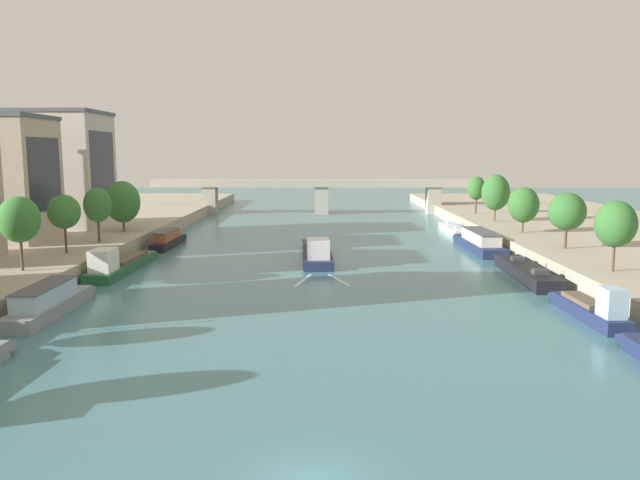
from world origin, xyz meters
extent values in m
cube|color=#1E284C|center=(-0.45, 51.44, 0.49)|extent=(4.04, 17.89, 0.98)
cube|color=#1E284C|center=(-0.82, 60.67, 0.59)|extent=(3.21, 1.34, 0.85)
cube|color=#1E284C|center=(-0.45, 51.44, 1.01)|extent=(4.10, 17.90, 0.06)
cube|color=white|center=(-0.21, 45.40, 2.11)|extent=(2.64, 3.65, 2.13)
cube|color=black|center=(-0.28, 47.18, 2.43)|extent=(2.00, 0.11, 0.60)
cube|color=brown|center=(-0.52, 53.21, 1.22)|extent=(2.96, 9.34, 0.36)
cylinder|color=#232328|center=(0.26, 46.13, 1.59)|extent=(0.07, 0.07, 1.10)
cube|color=silver|center=(1.93, 38.32, 0.01)|extent=(2.23, 5.81, 0.03)
cube|color=silver|center=(-1.67, 38.18, 0.01)|extent=(1.77, 5.91, 0.03)
cube|color=gray|center=(-21.50, 25.15, 0.51)|extent=(2.61, 11.84, 1.01)
cube|color=gray|center=(-21.54, 31.41, 0.61)|extent=(2.41, 1.23, 0.87)
cube|color=gray|center=(-21.50, 25.15, 1.04)|extent=(2.66, 11.84, 0.06)
cube|color=#9EBCD6|center=(-21.49, 24.56, 1.76)|extent=(2.12, 7.58, 1.37)
cube|color=#4C4C51|center=(-21.49, 24.56, 2.48)|extent=(2.28, 7.81, 0.08)
cylinder|color=#232328|center=(-21.09, 21.60, 1.62)|extent=(0.07, 0.07, 1.10)
cube|color=#235633|center=(-21.52, 42.99, 0.47)|extent=(3.21, 15.23, 0.94)
cube|color=#235633|center=(-21.31, 50.92, 0.56)|extent=(2.70, 1.28, 0.83)
cube|color=#235633|center=(-21.52, 42.99, 0.97)|extent=(3.26, 15.23, 0.06)
cube|color=white|center=(-21.66, 37.84, 2.11)|extent=(2.18, 3.09, 2.22)
cube|color=black|center=(-21.62, 39.37, 2.44)|extent=(1.68, 0.07, 0.62)
cube|color=brown|center=(-21.48, 44.51, 1.18)|extent=(2.40, 7.94, 0.36)
cylinder|color=#232328|center=(-21.22, 38.44, 1.55)|extent=(0.07, 0.07, 1.10)
cube|color=black|center=(-20.88, 60.23, 0.50)|extent=(2.27, 11.11, 1.00)
cube|color=black|center=(-20.72, 66.11, 0.60)|extent=(1.90, 1.27, 0.86)
cube|color=black|center=(-20.88, 60.23, 1.03)|extent=(2.31, 11.11, 0.06)
cube|color=#9E5133|center=(-20.90, 59.68, 1.66)|extent=(1.80, 7.12, 1.20)
cube|color=#4C4C51|center=(-20.90, 59.68, 2.30)|extent=(1.93, 7.34, 0.08)
cylinder|color=#232328|center=(-20.68, 56.90, 1.61)|extent=(0.07, 0.07, 1.10)
cube|color=#1E284C|center=(21.40, 17.24, 0.59)|extent=(2.75, 1.26, 0.86)
cube|color=#1E284C|center=(21.00, 24.03, 0.50)|extent=(2.28, 9.79, 0.99)
cube|color=#1E284C|center=(20.83, 29.25, 0.60)|extent=(1.90, 1.28, 0.86)
cube|color=#1E284C|center=(21.00, 24.03, 1.02)|extent=(2.32, 9.79, 0.06)
cube|color=#9EBCD6|center=(21.12, 20.73, 2.12)|extent=(1.53, 1.99, 2.13)
cube|color=black|center=(21.08, 21.71, 2.44)|extent=(1.18, 0.07, 0.60)
cube|color=brown|center=(20.97, 25.01, 1.23)|extent=(1.70, 5.11, 0.36)
cylinder|color=#232328|center=(21.40, 21.13, 1.60)|extent=(0.07, 0.07, 1.10)
cube|color=black|center=(21.20, 39.22, 0.62)|extent=(3.08, 14.78, 1.23)
cube|color=black|center=(21.39, 46.93, 0.74)|extent=(2.62, 1.32, 0.99)
cube|color=black|center=(21.20, 39.22, 1.26)|extent=(3.14, 14.78, 0.06)
cube|color=#38383D|center=(21.28, 42.46, 1.49)|extent=(1.38, 0.93, 0.40)
cube|color=#38383D|center=(21.10, 35.10, 1.53)|extent=(1.53, 1.14, 0.48)
cylinder|color=#232328|center=(21.50, 34.80, 1.84)|extent=(0.07, 0.07, 1.10)
cube|color=#1E284C|center=(20.99, 57.66, 0.56)|extent=(3.48, 15.26, 1.11)
cube|color=#1E284C|center=(20.83, 65.61, 0.67)|extent=(3.04, 1.29, 0.92)
cube|color=#1E284C|center=(20.99, 57.66, 1.14)|extent=(3.54, 15.26, 0.06)
cube|color=beige|center=(21.00, 56.90, 1.87)|extent=(2.80, 9.78, 1.41)
cube|color=#4C4C51|center=(21.00, 56.90, 2.62)|extent=(2.99, 10.07, 0.08)
cylinder|color=#232328|center=(21.56, 53.11, 1.72)|extent=(0.07, 0.07, 1.10)
cube|color=silver|center=(21.30, 74.28, 0.52)|extent=(2.47, 13.00, 1.04)
cube|color=silver|center=(21.30, 81.13, 0.62)|extent=(2.34, 1.22, 0.88)
cube|color=silver|center=(21.30, 74.28, 1.07)|extent=(2.52, 13.00, 0.06)
cube|color=#9EBCD6|center=(21.30, 77.14, 1.30)|extent=(1.23, 0.90, 0.40)
cube|color=#9EBCD6|center=(21.30, 70.64, 1.34)|extent=(1.35, 1.10, 0.48)
cylinder|color=#232328|center=(21.67, 70.38, 1.65)|extent=(0.07, 0.07, 1.10)
cylinder|color=brown|center=(-27.47, 33.18, 3.76)|extent=(0.26, 0.26, 3.59)
ellipsoid|color=#387533|center=(-27.47, 33.18, 6.73)|extent=(3.70, 3.70, 4.27)
cylinder|color=brown|center=(-27.47, 42.84, 3.73)|extent=(0.25, 0.25, 3.52)
ellipsoid|color=#387533|center=(-27.47, 42.84, 6.50)|extent=(3.41, 3.41, 3.68)
cylinder|color=brown|center=(-26.95, 51.16, 3.67)|extent=(0.31, 0.31, 3.39)
ellipsoid|color=#387533|center=(-26.95, 51.16, 6.51)|extent=(3.30, 3.30, 4.17)
cylinder|color=brown|center=(-27.24, 61.30, 3.23)|extent=(0.29, 0.29, 2.52)
ellipsoid|color=#387533|center=(-27.24, 61.30, 6.07)|extent=(4.70, 4.70, 5.73)
cylinder|color=brown|center=(26.99, 33.14, 3.57)|extent=(0.27, 0.27, 3.21)
ellipsoid|color=#336B2D|center=(26.99, 33.14, 6.35)|extent=(3.69, 3.69, 4.26)
cylinder|color=brown|center=(27.91, 46.59, 3.50)|extent=(0.34, 0.34, 3.05)
ellipsoid|color=#336B2D|center=(27.91, 46.59, 6.20)|extent=(4.17, 4.17, 4.26)
cylinder|color=brown|center=(27.57, 60.50, 3.20)|extent=(0.29, 0.29, 2.46)
ellipsoid|color=#336B2D|center=(27.57, 60.50, 5.76)|extent=(4.11, 4.11, 4.82)
cylinder|color=brown|center=(27.67, 74.43, 3.47)|extent=(0.25, 0.25, 3.01)
ellipsoid|color=#336B2D|center=(27.67, 74.43, 6.53)|extent=(4.39, 4.39, 5.66)
cylinder|color=brown|center=(27.66, 86.59, 3.66)|extent=(0.33, 0.33, 3.39)
ellipsoid|color=#336B2D|center=(27.66, 86.59, 6.50)|extent=(3.21, 3.21, 4.16)
cube|color=#B2A38E|center=(-38.66, 52.34, 9.40)|extent=(10.08, 10.59, 14.86)
cube|color=#4C515B|center=(-38.66, 52.34, 17.08)|extent=(10.38, 10.91, 0.50)
cube|color=#232833|center=(-33.60, 52.34, 10.14)|extent=(0.04, 8.47, 8.91)
cube|color=#BCB2A8|center=(-38.66, 67.30, 10.13)|extent=(13.48, 11.81, 16.31)
cube|color=#4C515B|center=(-38.66, 67.30, 18.53)|extent=(13.88, 12.16, 0.50)
cube|color=#232833|center=(-31.90, 67.30, 10.94)|extent=(0.04, 9.45, 9.79)
cube|color=#ADA899|center=(0.00, 105.54, 5.98)|extent=(70.94, 4.40, 0.60)
cube|color=#ADA899|center=(0.00, 103.54, 6.73)|extent=(70.94, 0.30, 0.90)
cube|color=#ADA899|center=(0.00, 107.54, 6.73)|extent=(70.94, 0.30, 0.90)
cube|color=#ADA899|center=(-23.47, 105.54, 2.84)|extent=(2.80, 3.60, 5.68)
cube|color=#ADA899|center=(0.00, 105.54, 2.84)|extent=(2.80, 3.60, 5.68)
cube|color=#ADA899|center=(23.47, 105.54, 2.84)|extent=(2.80, 3.60, 5.68)
camera|label=1|loc=(0.37, -21.83, 12.79)|focal=34.09mm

